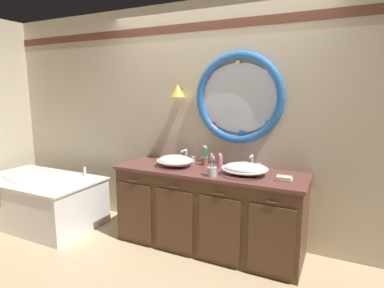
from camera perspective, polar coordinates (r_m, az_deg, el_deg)
ground_plane at (r=3.39m, az=-0.61°, el=-19.36°), size 14.00×14.00×0.00m
back_wall_assembly at (r=3.50m, az=3.96°, el=4.39°), size 6.40×0.26×2.60m
vanity_counter at (r=3.36m, az=3.03°, el=-11.65°), size 1.96×0.67×0.84m
bathtub at (r=4.38m, az=-25.88°, el=-8.48°), size 1.51×0.86×0.68m
sink_basin_left at (r=3.35m, az=-3.13°, el=-3.05°), size 0.39×0.39×0.12m
sink_basin_right at (r=3.06m, az=9.58°, el=-4.45°), size 0.45×0.45×0.12m
faucet_set_left at (r=3.57m, az=-1.14°, el=-2.26°), size 0.23×0.15×0.15m
faucet_set_right at (r=3.30m, az=10.86°, el=-3.45°), size 0.21×0.12×0.15m
toothbrush_holder_left at (r=3.40m, az=2.38°, el=-2.93°), size 0.08×0.08×0.22m
toothbrush_holder_right at (r=2.98m, az=3.66°, el=-4.84°), size 0.09×0.09×0.22m
soap_dispenser at (r=3.31m, az=5.10°, el=-3.13°), size 0.06×0.07×0.16m
folded_hand_towel at (r=2.96m, az=16.40°, el=-6.05°), size 0.14×0.11×0.04m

